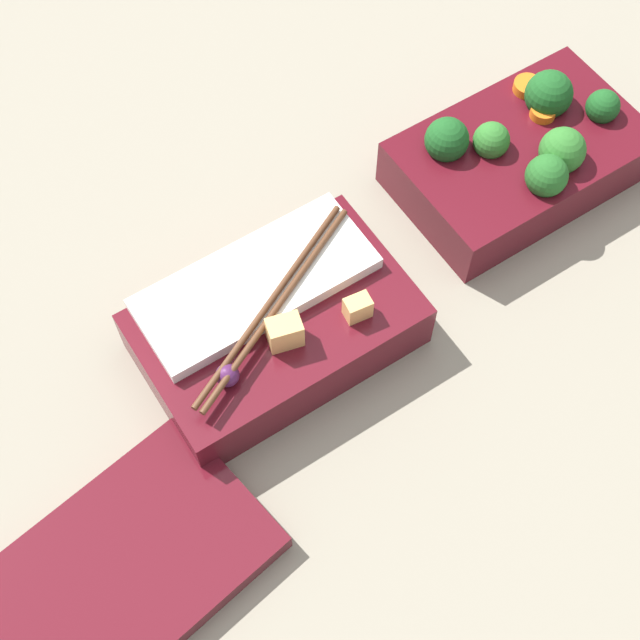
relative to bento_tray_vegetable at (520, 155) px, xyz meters
The scene contains 4 objects.
ground_plane 0.14m from the bento_tray_vegetable, ahead, with size 3.00×3.00×0.00m, color gray.
bento_tray_vegetable is the anchor object (origin of this frame).
bento_tray_rice 0.27m from the bento_tray_vegetable, ahead, with size 0.21×0.13×0.08m.
bento_lid 0.48m from the bento_tray_vegetable, 15.50° to the left, with size 0.21×0.13×0.02m, color #510F19.
Camera 1 is at (0.29, 0.32, 0.65)m, focal length 50.00 mm.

